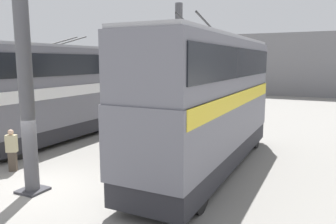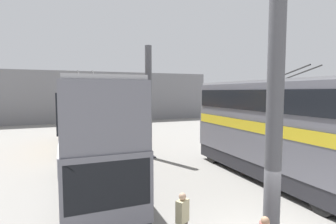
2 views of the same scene
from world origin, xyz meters
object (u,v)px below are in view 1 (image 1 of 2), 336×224
(bus_left_far, at_px, (210,95))
(bus_right_near, at_px, (54,88))
(bus_right_far, at_px, (157,77))
(person_by_right_row, at_px, (12,149))
(oil_drum, at_px, (156,117))

(bus_left_far, bearing_deg, bus_right_near, 84.98)
(bus_right_far, height_order, person_by_right_row, bus_right_far)
(bus_right_far, relative_size, person_by_right_row, 5.74)
(person_by_right_row, distance_m, oil_drum, 11.84)
(bus_left_far, height_order, bus_right_far, bus_left_far)
(bus_right_near, bearing_deg, bus_right_far, 0.00)
(bus_right_near, xyz_separation_m, person_by_right_row, (-4.64, -2.22, -2.06))
(bus_left_far, height_order, oil_drum, bus_left_far)
(person_by_right_row, xyz_separation_m, oil_drum, (11.82, -0.18, -0.50))
(bus_right_near, xyz_separation_m, oil_drum, (7.18, -2.40, -2.56))
(bus_left_far, xyz_separation_m, person_by_right_row, (-3.84, 7.00, -2.15))
(bus_right_far, bearing_deg, bus_right_near, -180.00)
(bus_right_near, height_order, person_by_right_row, bus_right_near)
(bus_left_far, height_order, bus_right_near, bus_left_far)
(bus_left_far, distance_m, bus_right_far, 15.71)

